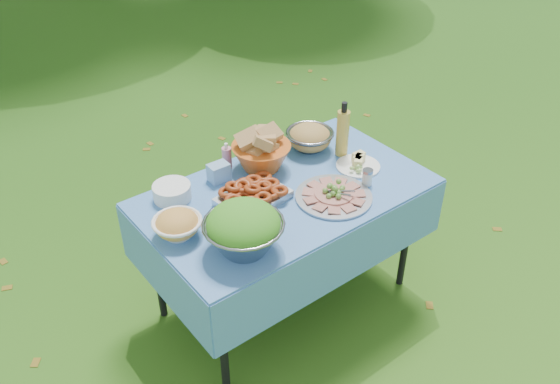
{
  "coord_description": "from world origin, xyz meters",
  "views": [
    {
      "loc": [
        -1.53,
        -1.93,
        2.5
      ],
      "look_at": [
        -0.04,
        0.0,
        0.77
      ],
      "focal_mm": 38.0,
      "sensor_mm": 36.0,
      "label": 1
    }
  ],
  "objects_px": {
    "plate_stack": "(172,192)",
    "charcuterie_platter": "(334,190)",
    "pasta_bowl_steel": "(310,137)",
    "oil_bottle": "(343,129)",
    "picnic_table": "(286,248)",
    "bread_bowl": "(261,151)",
    "salad_bowl": "(244,229)"
  },
  "relations": [
    {
      "from": "oil_bottle",
      "to": "bread_bowl",
      "type": "bearing_deg",
      "value": 159.72
    },
    {
      "from": "pasta_bowl_steel",
      "to": "charcuterie_platter",
      "type": "bearing_deg",
      "value": -115.78
    },
    {
      "from": "pasta_bowl_steel",
      "to": "charcuterie_platter",
      "type": "xyz_separation_m",
      "value": [
        -0.21,
        -0.44,
        -0.03
      ]
    },
    {
      "from": "picnic_table",
      "to": "pasta_bowl_steel",
      "type": "bearing_deg",
      "value": 34.57
    },
    {
      "from": "picnic_table",
      "to": "plate_stack",
      "type": "bearing_deg",
      "value": 148.31
    },
    {
      "from": "charcuterie_platter",
      "to": "oil_bottle",
      "type": "height_order",
      "value": "oil_bottle"
    },
    {
      "from": "salad_bowl",
      "to": "charcuterie_platter",
      "type": "height_order",
      "value": "salad_bowl"
    },
    {
      "from": "plate_stack",
      "to": "charcuterie_platter",
      "type": "relative_size",
      "value": 0.49
    },
    {
      "from": "plate_stack",
      "to": "pasta_bowl_steel",
      "type": "distance_m",
      "value": 0.86
    },
    {
      "from": "picnic_table",
      "to": "bread_bowl",
      "type": "xyz_separation_m",
      "value": [
        0.03,
        0.26,
        0.49
      ]
    },
    {
      "from": "plate_stack",
      "to": "oil_bottle",
      "type": "height_order",
      "value": "oil_bottle"
    },
    {
      "from": "oil_bottle",
      "to": "charcuterie_platter",
      "type": "bearing_deg",
      "value": -137.64
    },
    {
      "from": "picnic_table",
      "to": "bread_bowl",
      "type": "bearing_deg",
      "value": 82.46
    },
    {
      "from": "plate_stack",
      "to": "pasta_bowl_steel",
      "type": "height_order",
      "value": "pasta_bowl_steel"
    },
    {
      "from": "picnic_table",
      "to": "charcuterie_platter",
      "type": "height_order",
      "value": "charcuterie_platter"
    },
    {
      "from": "charcuterie_platter",
      "to": "plate_stack",
      "type": "bearing_deg",
      "value": 142.47
    },
    {
      "from": "charcuterie_platter",
      "to": "oil_bottle",
      "type": "bearing_deg",
      "value": 42.36
    },
    {
      "from": "plate_stack",
      "to": "charcuterie_platter",
      "type": "bearing_deg",
      "value": -37.53
    },
    {
      "from": "bread_bowl",
      "to": "picnic_table",
      "type": "bearing_deg",
      "value": -97.54
    },
    {
      "from": "salad_bowl",
      "to": "oil_bottle",
      "type": "distance_m",
      "value": 0.96
    },
    {
      "from": "picnic_table",
      "to": "pasta_bowl_steel",
      "type": "height_order",
      "value": "pasta_bowl_steel"
    },
    {
      "from": "oil_bottle",
      "to": "salad_bowl",
      "type": "bearing_deg",
      "value": -159.38
    },
    {
      "from": "salad_bowl",
      "to": "bread_bowl",
      "type": "height_order",
      "value": "salad_bowl"
    },
    {
      "from": "picnic_table",
      "to": "oil_bottle",
      "type": "bearing_deg",
      "value": 11.54
    },
    {
      "from": "bread_bowl",
      "to": "pasta_bowl_steel",
      "type": "bearing_deg",
      "value": -0.35
    },
    {
      "from": "pasta_bowl_steel",
      "to": "charcuterie_platter",
      "type": "relative_size",
      "value": 0.69
    },
    {
      "from": "charcuterie_platter",
      "to": "picnic_table",
      "type": "bearing_deg",
      "value": 128.75
    },
    {
      "from": "pasta_bowl_steel",
      "to": "plate_stack",
      "type": "bearing_deg",
      "value": 176.9
    },
    {
      "from": "salad_bowl",
      "to": "plate_stack",
      "type": "bearing_deg",
      "value": 96.33
    },
    {
      "from": "picnic_table",
      "to": "pasta_bowl_steel",
      "type": "distance_m",
      "value": 0.64
    },
    {
      "from": "salad_bowl",
      "to": "bread_bowl",
      "type": "xyz_separation_m",
      "value": [
        0.46,
        0.5,
        -0.01
      ]
    },
    {
      "from": "picnic_table",
      "to": "bread_bowl",
      "type": "distance_m",
      "value": 0.55
    }
  ]
}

